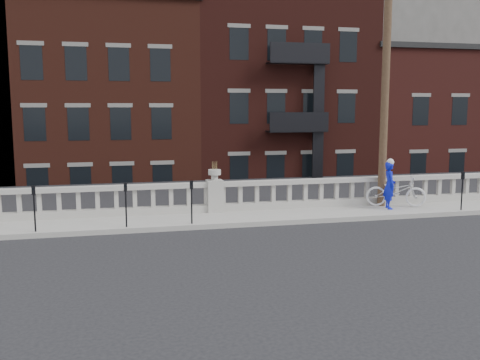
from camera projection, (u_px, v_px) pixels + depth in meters
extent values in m
plane|color=black|center=(241.00, 243.00, 14.92)|extent=(120.00, 120.00, 0.00)
cube|color=gray|center=(220.00, 219.00, 17.80)|extent=(32.00, 2.20, 0.15)
cube|color=gray|center=(215.00, 208.00, 18.69)|extent=(28.00, 0.34, 0.25)
cube|color=gray|center=(215.00, 184.00, 18.58)|extent=(28.00, 0.34, 0.16)
cube|color=gray|center=(215.00, 196.00, 18.63)|extent=(0.55, 0.55, 1.10)
cylinder|color=gray|center=(215.00, 177.00, 18.54)|extent=(0.24, 0.24, 0.20)
cylinder|color=gray|center=(215.00, 172.00, 18.52)|extent=(0.44, 0.44, 0.18)
cube|color=#605E59|center=(213.00, 279.00, 19.40)|extent=(36.00, 0.50, 5.15)
cube|color=black|center=(162.00, 226.00, 40.65)|extent=(80.00, 44.00, 0.50)
cube|color=#595651|center=(150.00, 265.00, 23.02)|extent=(16.00, 7.00, 4.00)
cube|color=#595651|center=(384.00, 104.00, 51.17)|extent=(14.00, 14.00, 18.00)
cube|color=#451C13|center=(103.00, 136.00, 32.96)|extent=(10.00, 14.00, 14.00)
cube|color=black|center=(99.00, 16.00, 31.98)|extent=(10.30, 14.30, 0.30)
cube|color=#38130F|center=(259.00, 122.00, 35.15)|extent=(10.00, 14.00, 15.50)
cube|color=#4C1B17|center=(395.00, 146.00, 37.68)|extent=(10.00, 14.00, 12.00)
cube|color=black|center=(399.00, 57.00, 36.84)|extent=(10.30, 14.30, 0.30)
cylinder|color=#422D1E|center=(386.00, 68.00, 19.11)|extent=(0.28, 0.28, 10.00)
cylinder|color=black|center=(35.00, 213.00, 15.59)|extent=(0.05, 0.05, 1.10)
cube|color=black|center=(33.00, 190.00, 15.50)|extent=(0.10, 0.08, 0.26)
cube|color=black|center=(33.00, 189.00, 15.45)|extent=(0.06, 0.01, 0.08)
cylinder|color=black|center=(126.00, 209.00, 16.19)|extent=(0.05, 0.05, 1.10)
cube|color=black|center=(125.00, 187.00, 16.10)|extent=(0.10, 0.08, 0.26)
cube|color=black|center=(125.00, 186.00, 16.05)|extent=(0.06, 0.01, 0.08)
cylinder|color=black|center=(192.00, 206.00, 16.65)|extent=(0.05, 0.05, 1.10)
cube|color=black|center=(191.00, 185.00, 16.56)|extent=(0.10, 0.08, 0.26)
cube|color=black|center=(192.00, 184.00, 16.51)|extent=(0.06, 0.01, 0.08)
cylinder|color=black|center=(462.00, 195.00, 18.86)|extent=(0.05, 0.05, 1.10)
cube|color=black|center=(463.00, 176.00, 18.76)|extent=(0.10, 0.08, 0.26)
cube|color=black|center=(464.00, 175.00, 18.71)|extent=(0.06, 0.01, 0.08)
imported|color=silver|center=(396.00, 191.00, 19.54)|extent=(2.26, 1.48, 1.12)
imported|color=#0D17C4|center=(389.00, 185.00, 19.08)|extent=(0.53, 0.69, 1.70)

